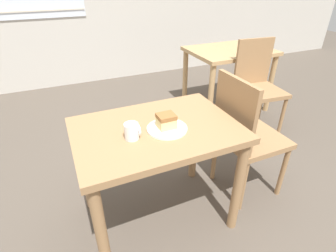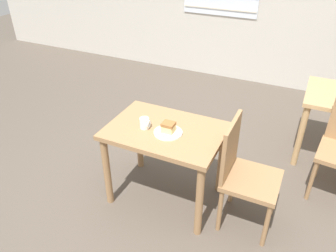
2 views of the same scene
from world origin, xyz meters
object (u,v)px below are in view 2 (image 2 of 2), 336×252
at_px(dining_table_near, 165,141).
at_px(chair_near_window, 244,172).
at_px(plate, 168,133).
at_px(coffee_mug, 145,123).
at_px(cake_slice, 168,127).

xyz_separation_m(dining_table_near, chair_near_window, (0.66, 0.00, -0.09)).
height_order(plate, coffee_mug, coffee_mug).
distance_m(cake_slice, coffee_mug, 0.20).
height_order(cake_slice, coffee_mug, cake_slice).
bearing_deg(chair_near_window, dining_table_near, 90.01).
bearing_deg(chair_near_window, plate, 94.30).
height_order(dining_table_near, cake_slice, cake_slice).
distance_m(dining_table_near, coffee_mug, 0.23).
distance_m(dining_table_near, chair_near_window, 0.67).
relative_size(plate, coffee_mug, 2.55).
distance_m(plate, cake_slice, 0.05).
distance_m(plate, coffee_mug, 0.21).
relative_size(dining_table_near, cake_slice, 9.61).
relative_size(dining_table_near, plate, 4.11).
distance_m(chair_near_window, coffee_mug, 0.86).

